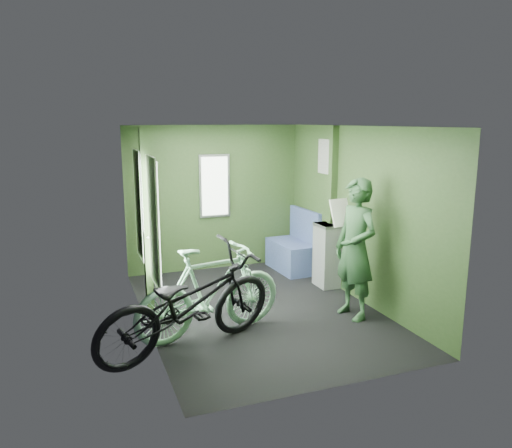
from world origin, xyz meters
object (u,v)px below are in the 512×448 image
Objects in this scene: waste_box at (327,255)px; bench_seat at (293,252)px; bicycle_black at (191,352)px; bicycle_mint at (212,336)px; passenger at (355,249)px.

bench_seat reaches higher than waste_box.
waste_box is 0.93m from bench_seat.
bicycle_mint is (0.31, 0.31, 0.00)m from bicycle_black.
bicycle_black is 1.22× the size of passenger.
bicycle_black is 2.78m from waste_box.
bicycle_black is 3.23m from bench_seat.
passenger reaches higher than bicycle_black.
bicycle_mint is 1.91× the size of waste_box.
passenger reaches higher than waste_box.
bench_seat reaches higher than bicycle_mint.
bench_seat is at bearing -64.19° from bicycle_black.
bicycle_black is 2.13× the size of bench_seat.
bicycle_mint is 2.80m from bench_seat.
passenger is (1.79, -0.04, 0.86)m from bicycle_mint.
passenger reaches higher than bench_seat.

